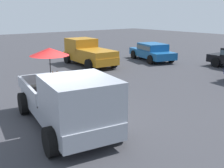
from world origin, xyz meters
The scene contains 4 objects.
ground_plane centered at (0.00, 0.00, 0.00)m, with size 80.00×80.00×0.00m, color #38383D.
pickup_truck_main centered at (0.39, -0.06, 0.99)m, with size 5.29×2.93×2.41m.
pickup_truck_far centered at (-8.53, 6.54, 0.87)m, with size 4.92×2.44×1.80m.
parked_sedan_far centered at (-6.99, 11.43, 0.74)m, with size 4.62×2.87×1.33m.
Camera 1 is at (7.63, -4.01, 3.65)m, focal length 43.90 mm.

